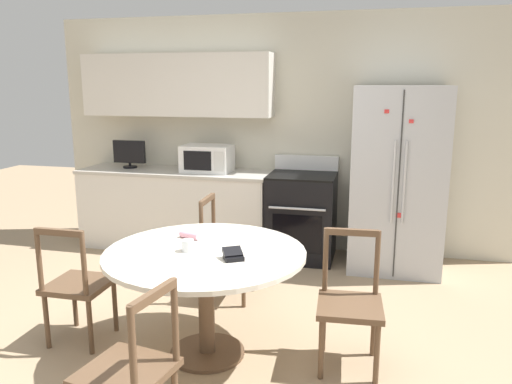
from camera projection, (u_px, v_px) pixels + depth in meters
name	position (u px, v px, depth m)	size (l,w,h in m)	color
ground_plane	(202.00, 362.00, 3.39)	(14.00, 14.00, 0.00)	#9E8466
back_wall	(251.00, 121.00, 5.61)	(5.20, 0.44, 2.60)	beige
kitchen_counter	(176.00, 209.00, 5.72)	(2.19, 0.64, 0.90)	silver
refrigerator	(397.00, 179.00, 4.99)	(0.89, 0.79, 1.84)	#B2B5BA
oven_range	(302.00, 216.00, 5.36)	(0.70, 0.68, 1.08)	black
microwave	(207.00, 158.00, 5.51)	(0.54, 0.38, 0.29)	white
countertop_tv	(129.00, 153.00, 5.76)	(0.38, 0.16, 0.32)	black
dining_table	(206.00, 268.00, 3.36)	(1.35, 1.35, 0.76)	beige
dining_chair_near	(131.00, 372.00, 2.50)	(0.49, 0.49, 0.90)	brown
dining_chair_far	(226.00, 250.00, 4.35)	(0.43, 0.43, 0.90)	brown
dining_chair_right	(350.00, 304.00, 3.28)	(0.45, 0.45, 0.90)	brown
dining_chair_left	(77.00, 285.00, 3.58)	(0.42, 0.42, 0.90)	brown
candle_glass	(188.00, 246.00, 3.32)	(0.08, 0.08, 0.08)	silver
folded_napkin	(190.00, 235.00, 3.59)	(0.17, 0.10, 0.05)	pink
wallet	(233.00, 255.00, 3.17)	(0.17, 0.17, 0.07)	black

